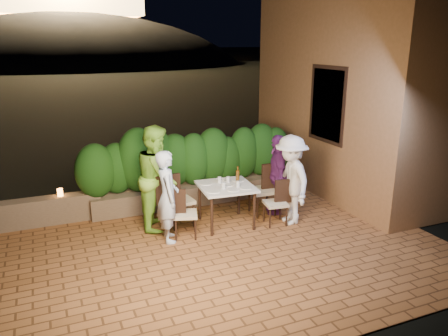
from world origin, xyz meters
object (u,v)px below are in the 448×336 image
chair_right_back (263,189)px  parapet_lamp (60,192)px  chair_left_back (179,200)px  chair_right_front (275,202)px  diner_blue (168,196)px  diner_white (290,180)px  bowl (221,180)px  chair_left_front (185,213)px  beer_bottle (238,175)px  diner_purple (277,174)px  dining_table (226,205)px  diner_green (157,177)px

chair_right_back → parapet_lamp: bearing=-14.5°
chair_left_back → chair_right_front: (1.63, -0.62, -0.08)m
diner_blue → diner_white: bearing=-86.1°
diner_blue → parapet_lamp: (-1.61, 1.53, -0.21)m
bowl → chair_left_back: 0.85m
chair_left_front → diner_blue: size_ratio=0.55×
beer_bottle → diner_white: 0.96m
diner_purple → chair_left_front: bearing=-58.2°
dining_table → beer_bottle: beer_bottle is taller
chair_right_back → chair_left_back: bearing=-0.3°
chair_left_back → diner_green: 0.57m
beer_bottle → diner_green: diner_green is taller
chair_right_back → diner_purple: (0.29, -0.04, 0.28)m
diner_blue → diner_purple: diner_blue is taller
chair_left_front → diner_green: 0.85m
chair_right_front → chair_right_back: bearing=-83.9°
chair_right_back → diner_green: bearing=-3.2°
bowl → chair_right_back: bearing=-4.5°
chair_right_back → chair_right_front: bearing=90.7°
diner_blue → diner_green: 0.65m
chair_right_back → diner_purple: size_ratio=0.64×
parapet_lamp → diner_purple: bearing=-16.2°
diner_white → bowl: bearing=-116.7°
chair_right_back → parapet_lamp: chair_right_back is taller
bowl → parapet_lamp: 2.95m
bowl → chair_left_back: size_ratio=0.16×
chair_right_front → diner_blue: bearing=4.7°
diner_blue → diner_purple: size_ratio=1.00×
dining_table → chair_right_front: bearing=-21.3°
chair_left_front → parapet_lamp: size_ratio=6.15×
chair_right_back → beer_bottle: bearing=19.5°
chair_left_back → diner_purple: 1.95m
bowl → diner_green: bearing=173.6°
diner_blue → chair_right_back: bearing=-70.4°
chair_left_back → chair_right_front: 1.74m
chair_left_back → chair_left_front: bearing=-102.5°
beer_bottle → chair_right_front: beer_bottle is taller
beer_bottle → chair_left_front: (-1.08, -0.23, -0.48)m
chair_right_back → parapet_lamp: 3.77m
diner_purple → dining_table: bearing=-60.3°
chair_left_back → diner_purple: bearing=-10.2°
diner_purple → parapet_lamp: 4.06m
chair_left_front → diner_white: diner_white is taller
beer_bottle → diner_purple: bearing=9.4°
bowl → diner_purple: 1.14m
diner_blue → diner_white: diner_white is taller
dining_table → beer_bottle: bearing=5.5°
diner_purple → bowl: bearing=-74.3°
chair_left_front → diner_green: (-0.30, 0.61, 0.50)m
chair_right_front → diner_green: bearing=-12.5°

